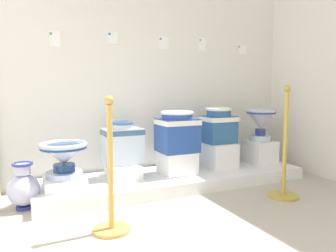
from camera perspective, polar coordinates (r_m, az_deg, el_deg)
wall_back at (r=3.68m, az=-1.77°, el=14.11°), size 3.49×0.06×2.96m
display_platform at (r=3.37m, az=1.30°, el=-9.47°), size 2.80×0.78×0.12m
plinth_block_leftmost at (r=3.01m, az=-18.06°, el=-9.61°), size 0.35×0.33×0.09m
antique_toilet_leftmost at (r=2.95m, az=-18.23°, el=-4.97°), size 0.42×0.42×0.32m
plinth_block_pale_glazed at (r=3.23m, az=-8.11°, el=-7.88°), size 0.29×0.40×0.13m
antique_toilet_pale_glazed at (r=3.17m, az=-8.19°, el=-2.93°), size 0.39×0.25×0.43m
plinth_block_rightmost at (r=3.32m, az=1.63°, el=-6.56°), size 0.34×0.33×0.23m
antique_toilet_rightmost at (r=3.26m, az=1.65°, el=-0.76°), size 0.39×0.35×0.42m
plinth_block_tall_cobalt at (r=3.66m, az=8.95°, el=-5.07°), size 0.31×0.39×0.27m
antique_toilet_tall_cobalt at (r=3.61m, az=9.04°, el=0.27°), size 0.34×0.30×0.40m
plinth_block_slender_white at (r=3.97m, az=16.15°, el=-4.44°), size 0.30×0.33×0.26m
antique_toilet_slender_white at (r=3.92m, az=16.32°, el=1.03°), size 0.36×0.36×0.38m
info_placard_first at (r=3.37m, az=-19.71°, el=14.57°), size 0.11×0.01×0.15m
info_placard_second at (r=3.48m, az=-9.92°, el=15.34°), size 0.11×0.01×0.13m
info_placard_third at (r=3.67m, az=-0.80°, el=14.71°), size 0.12×0.01×0.14m
info_placard_fourth at (r=3.91m, az=6.18°, el=14.43°), size 0.09×0.01×0.15m
info_placard_fifth at (r=4.23m, az=13.11°, el=13.22°), size 0.14×0.01×0.12m
decorative_vase_corner at (r=2.93m, az=-24.52°, el=-10.12°), size 0.26×0.26×0.39m
stanchion_post_near_left at (r=2.28m, az=-10.22°, el=-11.84°), size 0.26×0.26×0.95m
stanchion_post_near_right at (r=3.13m, az=20.14°, el=-6.82°), size 0.27×0.27×1.03m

